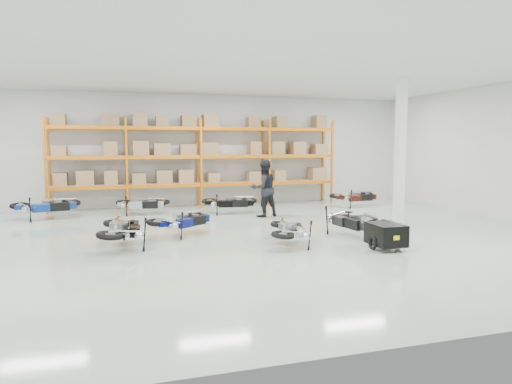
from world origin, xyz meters
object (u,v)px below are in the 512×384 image
object	(u,v)px
person_back	(264,188)
trailer	(386,235)
moto_touring_right	(353,216)
moto_silver_left	(290,226)
moto_back_c	(230,199)
moto_back_b	(142,201)
moto_blue_centre	(182,216)
moto_black_far_left	(123,225)
moto_back_d	(355,194)
moto_back_a	(47,202)

from	to	relation	value
person_back	trailer	bearing A→B (deg)	90.63
moto_touring_right	trailer	world-z (taller)	moto_touring_right
moto_silver_left	moto_touring_right	world-z (taller)	moto_touring_right
moto_back_c	moto_back_b	bearing A→B (deg)	87.31
moto_blue_centre	moto_back_b	world-z (taller)	moto_blue_centre
moto_touring_right	moto_back_c	xyz separation A→B (m)	(-2.26, 4.98, -0.03)
moto_back_c	person_back	bearing A→B (deg)	-126.80
moto_blue_centre	moto_back_c	bearing A→B (deg)	-68.32
moto_black_far_left	person_back	xyz separation A→B (m)	(4.71, 3.60, 0.41)
person_back	moto_silver_left	bearing A→B (deg)	68.01
moto_touring_right	trailer	bearing A→B (deg)	-96.19
moto_blue_centre	moto_back_c	distance (m)	4.08
moto_black_far_left	moto_back_d	world-z (taller)	moto_black_far_left
moto_silver_left	moto_touring_right	distance (m)	2.14
moto_back_a	moto_back_d	distance (m)	11.37
moto_silver_left	moto_back_a	distance (m)	8.81
trailer	moto_back_a	distance (m)	11.02
trailer	moto_back_a	xyz separation A→B (m)	(-8.41, 7.11, 0.22)
moto_blue_centre	moto_back_d	world-z (taller)	moto_back_d
trailer	moto_back_d	world-z (taller)	moto_back_d
trailer	moto_blue_centre	bearing A→B (deg)	145.34
moto_blue_centre	person_back	world-z (taller)	person_back
moto_blue_centre	moto_black_far_left	world-z (taller)	moto_black_far_left
trailer	moto_back_d	size ratio (longest dim) A/B	0.85
moto_black_far_left	moto_silver_left	bearing A→B (deg)	170.19
moto_blue_centre	moto_back_c	size ratio (longest dim) A/B	0.99
moto_back_b	moto_back_d	bearing A→B (deg)	-79.79
moto_back_d	moto_back_c	bearing A→B (deg)	89.98
moto_back_b	moto_back_d	distance (m)	8.27
moto_touring_right	moto_back_a	world-z (taller)	moto_back_a
moto_blue_centre	moto_black_far_left	bearing A→B (deg)	89.74
moto_back_a	moto_touring_right	bearing A→B (deg)	-135.49
trailer	moto_back_a	size ratio (longest dim) A/B	0.78
moto_touring_right	moto_back_d	xyz separation A→B (m)	(2.96, 5.27, -0.04)
moto_silver_left	moto_black_far_left	distance (m)	4.05
moto_silver_left	moto_back_b	size ratio (longest dim) A/B	0.99
moto_touring_right	moto_back_d	distance (m)	6.04
moto_touring_right	moto_blue_centre	bearing A→B (deg)	154.86
moto_back_a	moto_black_far_left	bearing A→B (deg)	-167.07
moto_blue_centre	moto_touring_right	world-z (taller)	moto_touring_right
moto_blue_centre	moto_back_b	xyz separation A→B (m)	(-0.90, 4.12, -0.02)
moto_silver_left	moto_back_d	xyz separation A→B (m)	(5.01, 5.86, 0.03)
moto_touring_right	moto_back_d	size ratio (longest dim) A/B	1.07
moto_black_far_left	trailer	distance (m)	6.31
moto_back_b	trailer	bearing A→B (deg)	-130.98
moto_silver_left	moto_back_b	bearing A→B (deg)	-44.85
moto_blue_centre	moto_back_a	distance (m)	5.65
moto_back_b	moto_black_far_left	bearing A→B (deg)	-174.62
moto_back_c	moto_touring_right	bearing A→B (deg)	-146.11
moto_back_a	moto_back_b	world-z (taller)	moto_back_a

